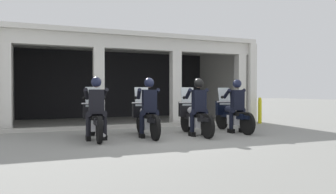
% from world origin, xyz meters
% --- Properties ---
extents(ground_plane, '(80.00, 80.00, 0.00)m').
position_xyz_m(ground_plane, '(0.00, 3.00, 0.00)').
color(ground_plane, gray).
extents(station_building, '(9.53, 4.82, 3.31)m').
position_xyz_m(station_building, '(-0.23, 5.24, 2.09)').
color(station_building, black).
rests_on(station_building, ground).
extents(kerb_strip, '(9.03, 0.24, 0.12)m').
position_xyz_m(kerb_strip, '(-0.23, 2.31, 0.06)').
color(kerb_strip, '#B7B5AD').
rests_on(kerb_strip, ground).
extents(motorcycle_far_left, '(0.62, 2.04, 1.35)m').
position_xyz_m(motorcycle_far_left, '(-2.05, 0.33, 0.50)').
color(motorcycle_far_left, black).
rests_on(motorcycle_far_left, ground).
extents(police_officer_far_left, '(0.63, 0.61, 1.58)m').
position_xyz_m(police_officer_far_left, '(-2.05, 0.04, 0.94)').
color(police_officer_far_left, black).
rests_on(police_officer_far_left, ground).
extents(motorcycle_center_left, '(0.62, 2.04, 1.35)m').
position_xyz_m(motorcycle_center_left, '(-0.68, 0.31, 0.50)').
color(motorcycle_center_left, black).
rests_on(motorcycle_center_left, ground).
extents(police_officer_center_left, '(0.63, 0.61, 1.58)m').
position_xyz_m(police_officer_center_left, '(-0.68, 0.03, 0.94)').
color(police_officer_center_left, black).
rests_on(police_officer_center_left, ground).
extents(motorcycle_center_right, '(0.62, 2.04, 1.35)m').
position_xyz_m(motorcycle_center_right, '(0.69, 0.13, 0.50)').
color(motorcycle_center_right, black).
rests_on(motorcycle_center_right, ground).
extents(police_officer_center_right, '(0.63, 0.61, 1.58)m').
position_xyz_m(police_officer_center_right, '(0.68, -0.15, 0.94)').
color(police_officer_center_right, black).
rests_on(police_officer_center_right, ground).
extents(motorcycle_far_right, '(0.62, 2.04, 1.35)m').
position_xyz_m(motorcycle_far_right, '(2.05, 0.35, 0.50)').
color(motorcycle_far_right, black).
rests_on(motorcycle_far_right, ground).
extents(police_officer_far_right, '(0.63, 0.61, 1.58)m').
position_xyz_m(police_officer_far_right, '(2.05, 0.07, 0.94)').
color(police_officer_far_right, black).
rests_on(police_officer_far_right, ground).
extents(bollard_kerbside, '(0.14, 0.14, 1.01)m').
position_xyz_m(bollard_kerbside, '(4.40, 2.08, 0.50)').
color(bollard_kerbside, yellow).
rests_on(bollard_kerbside, ground).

